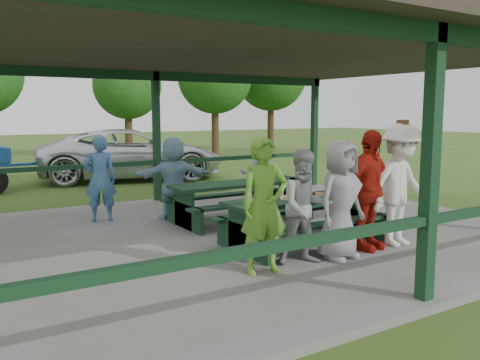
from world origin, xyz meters
TOP-DOWN VIEW (x-y plane):
  - ground at (0.00, 0.00)m, footprint 90.00×90.00m
  - concrete_slab at (0.00, 0.00)m, footprint 10.00×8.00m
  - pavilion_structure at (0.00, 0.00)m, footprint 10.60×8.60m
  - picnic_table_near at (0.35, -1.20)m, footprint 2.61×1.39m
  - picnic_table_far at (0.45, 0.80)m, footprint 2.76×1.39m
  - table_setting at (0.39, -1.18)m, footprint 2.30×0.45m
  - contestant_green at (-0.99, -2.07)m, footprint 0.72×0.54m
  - contestant_grey_left at (-0.28, -2.04)m, footprint 0.91×0.79m
  - contestant_grey_mid at (0.28, -2.12)m, footprint 0.91×0.67m
  - contestant_red at (0.99, -1.98)m, footprint 1.13×0.61m
  - contestant_white_fedora at (1.60, -2.05)m, footprint 1.27×0.78m
  - spectator_lblue at (-0.56, 1.65)m, footprint 1.57×0.87m
  - spectator_blue at (-1.85, 2.17)m, footprint 0.69×0.55m
  - spectator_grey at (1.41, 1.67)m, footprint 0.88×0.78m
  - pickup_truck at (1.08, 8.43)m, footprint 6.37×4.11m
  - tree_mid at (3.78, 16.26)m, footprint 3.24×3.24m
  - tree_right at (7.80, 14.94)m, footprint 3.68×3.68m
  - tree_far_right at (11.90, 15.91)m, footprint 3.95×3.95m

SIDE VIEW (x-z plane):
  - ground at x=0.00m, z-range 0.00..0.00m
  - concrete_slab at x=0.00m, z-range 0.00..0.10m
  - picnic_table_near at x=0.35m, z-range 0.20..0.95m
  - picnic_table_far at x=0.45m, z-range 0.20..0.95m
  - pickup_truck at x=1.08m, z-range 0.00..1.63m
  - spectator_grey at x=1.41m, z-range 0.10..1.61m
  - table_setting at x=0.39m, z-range 0.83..0.93m
  - contestant_grey_left at x=-0.28m, z-range 0.10..1.68m
  - spectator_lblue at x=-0.56m, z-range 0.10..1.72m
  - spectator_blue at x=-1.85m, z-range 0.10..1.75m
  - contestant_grey_mid at x=0.28m, z-range 0.10..1.80m
  - contestant_green at x=-0.99m, z-range 0.10..1.87m
  - contestant_red at x=0.99m, z-range 0.10..1.92m
  - contestant_white_fedora at x=1.60m, z-range 0.08..2.04m
  - pavilion_structure at x=0.00m, z-range 1.55..4.79m
  - tree_mid at x=3.78m, z-range 0.89..5.95m
  - tree_right at x=7.80m, z-range 1.02..6.77m
  - tree_far_right at x=11.90m, z-range 1.09..7.27m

